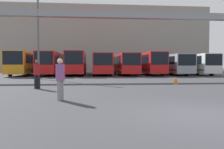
% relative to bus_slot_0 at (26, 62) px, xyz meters
% --- Properties ---
extents(ground_plane, '(200.00, 200.00, 0.00)m').
position_rel_bus_slot_0_xyz_m(ground_plane, '(12.63, -26.36, -1.88)').
color(ground_plane, '#38383D').
extents(building_backdrop, '(47.49, 12.00, 14.90)m').
position_rel_bus_slot_0_xyz_m(building_backdrop, '(12.63, 22.15, 5.57)').
color(building_backdrop, gray).
rests_on(building_backdrop, ground).
extents(overhead_gantry, '(33.56, 0.80, 7.23)m').
position_rel_bus_slot_0_xyz_m(overhead_gantry, '(12.63, -8.50, 4.28)').
color(overhead_gantry, gray).
rests_on(overhead_gantry, ground).
extents(bus_slot_0, '(2.61, 10.18, 3.27)m').
position_rel_bus_slot_0_xyz_m(bus_slot_0, '(0.00, 0.00, 0.00)').
color(bus_slot_0, orange).
rests_on(bus_slot_0, ground).
extents(bus_slot_1, '(2.48, 10.62, 3.24)m').
position_rel_bus_slot_0_xyz_m(bus_slot_1, '(3.61, 0.22, -0.02)').
color(bus_slot_1, red).
rests_on(bus_slot_1, ground).
extents(bus_slot_2, '(2.49, 11.81, 3.31)m').
position_rel_bus_slot_0_xyz_m(bus_slot_2, '(7.22, 0.82, 0.02)').
color(bus_slot_2, red).
rests_on(bus_slot_2, ground).
extents(bus_slot_3, '(2.62, 11.47, 3.06)m').
position_rel_bus_slot_0_xyz_m(bus_slot_3, '(10.83, 0.65, -0.11)').
color(bus_slot_3, red).
rests_on(bus_slot_3, ground).
extents(bus_slot_4, '(2.56, 12.09, 3.08)m').
position_rel_bus_slot_0_xyz_m(bus_slot_4, '(14.44, 0.96, -0.10)').
color(bus_slot_4, red).
rests_on(bus_slot_4, ground).
extents(bus_slot_5, '(2.45, 10.30, 3.24)m').
position_rel_bus_slot_0_xyz_m(bus_slot_5, '(18.05, 0.06, -0.02)').
color(bus_slot_5, red).
rests_on(bus_slot_5, ground).
extents(bus_slot_6, '(2.61, 12.42, 2.98)m').
position_rel_bus_slot_0_xyz_m(bus_slot_6, '(21.66, 1.12, -0.16)').
color(bus_slot_6, '#999EA5').
rests_on(bus_slot_6, ground).
extents(bus_slot_7, '(2.52, 11.00, 3.04)m').
position_rel_bus_slot_0_xyz_m(bus_slot_7, '(25.26, 0.41, -0.13)').
color(bus_slot_7, silver).
rests_on(bus_slot_7, ground).
extents(pedestrian_near_center, '(0.35, 0.35, 1.69)m').
position_rel_bus_slot_0_xyz_m(pedestrian_near_center, '(8.22, -23.25, -0.99)').
color(pedestrian_near_center, gray).
rests_on(pedestrian_near_center, ground).
extents(pedestrian_near_left, '(0.36, 0.36, 1.75)m').
position_rel_bus_slot_0_xyz_m(pedestrian_near_left, '(6.17, -18.62, -0.95)').
color(pedestrian_near_left, black).
rests_on(pedestrian_near_left, ground).
extents(traffic_cone, '(0.37, 0.37, 0.59)m').
position_rel_bus_slot_0_xyz_m(traffic_cone, '(15.80, -16.19, -1.59)').
color(traffic_cone, orange).
rests_on(traffic_cone, ground).
extents(lamp_post, '(0.36, 0.36, 9.08)m').
position_rel_bus_slot_0_xyz_m(lamp_post, '(3.92, -8.81, 3.03)').
color(lamp_post, '#595B60').
rests_on(lamp_post, ground).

